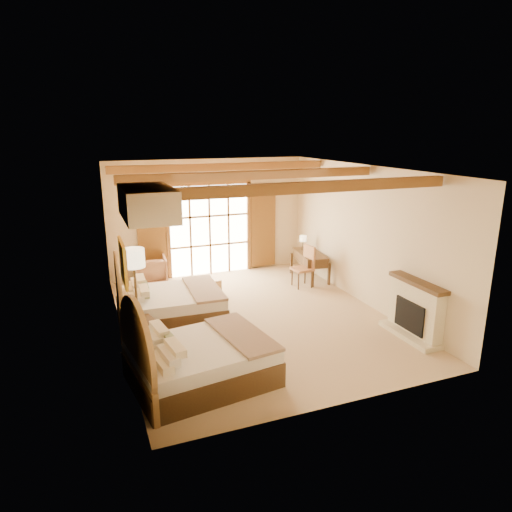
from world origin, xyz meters
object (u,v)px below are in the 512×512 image
bed_near (192,359)px  desk (310,265)px  nightstand (142,336)px  armchair (150,271)px  bed_far (163,303)px

bed_near → desk: bed_near is taller
bed_near → nightstand: 1.58m
armchair → desk: 4.26m
bed_far → bed_near: bearing=-87.7°
bed_far → armchair: bed_far is taller
nightstand → desk: 5.52m
bed_far → armchair: 2.55m
bed_far → armchair: bearing=89.3°
armchair → desk: (4.14, -1.04, 0.01)m
bed_near → desk: (4.26, 4.09, -0.04)m
nightstand → armchair: 3.74m
bed_near → bed_far: bearing=81.8°
nightstand → desk: size_ratio=0.41×
bed_near → bed_far: (-0.00, 2.58, -0.00)m
bed_far → desk: bed_far is taller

